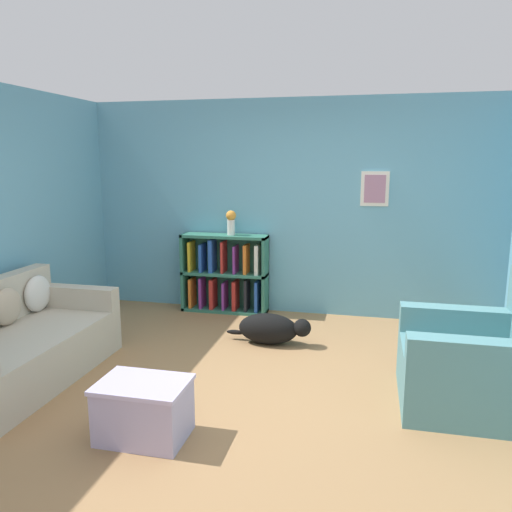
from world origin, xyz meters
The scene contains 8 objects.
ground_plane centered at (0.00, 0.00, 0.00)m, with size 14.00×14.00×0.00m, color #997047.
wall_back centered at (0.00, 2.25, 1.30)m, with size 5.60×0.13×2.60m.
couch centered at (-1.98, -0.31, 0.31)m, with size 0.92×1.83×0.83m.
bookshelf centered at (-0.78, 2.06, 0.47)m, with size 1.07×0.28×0.98m.
recliner_chair centered at (1.83, 0.10, 0.35)m, with size 1.03×0.97×1.04m.
coffee_table centered at (-0.49, -0.89, 0.22)m, with size 0.61×0.43×0.40m.
dog centered at (0.01, 1.05, 0.16)m, with size 0.90×0.29×0.32m.
vase centered at (-0.69, 2.04, 1.15)m, with size 0.12×0.12×0.30m.
Camera 1 is at (0.96, -3.78, 1.88)m, focal length 35.00 mm.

